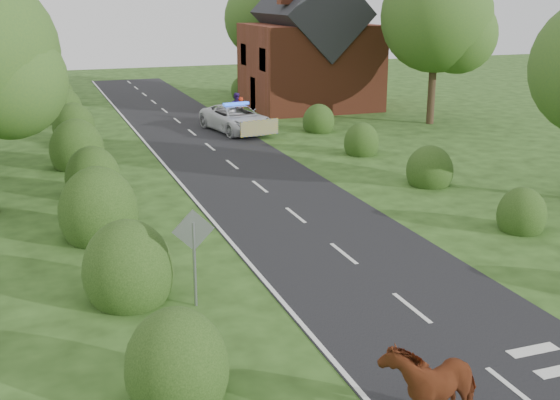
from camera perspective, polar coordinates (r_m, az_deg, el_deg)
name	(u,v)px	position (r m, az deg, el deg)	size (l,w,h in m)	color
ground	(412,308)	(17.93, 10.64, -8.66)	(120.00, 120.00, 0.00)	#243D15
road	(238,170)	(31.01, -3.40, 2.47)	(6.00, 70.00, 0.02)	black
road_markings	(215,184)	(28.67, -5.28, 1.28)	(4.96, 70.00, 0.01)	white
hedgerow_left	(93,186)	(26.51, -14.94, 1.13)	(2.75, 50.41, 3.00)	#1D3A13
hedgerow_right	(414,165)	(30.09, 10.84, 2.82)	(2.10, 45.78, 2.10)	#1D3A13
tree_right_b	(442,21)	(42.38, 13.01, 13.99)	(6.56, 6.40, 9.40)	#332316
tree_right_c	(268,22)	(54.72, -0.99, 14.27)	(6.15, 6.00, 8.58)	#332316
road_sign	(194,243)	(17.28, -7.03, -3.53)	(1.06, 0.08, 2.53)	gray
house	(310,51)	(47.55, 2.43, 12.03)	(8.00, 7.40, 9.17)	brown
cow	(430,389)	(13.30, 12.13, -14.78)	(1.07, 2.02, 1.44)	brown
police_van	(236,119)	(39.47, -3.56, 6.63)	(3.38, 5.77, 1.65)	silver
pedestrian_red	(240,111)	(41.54, -3.23, 7.23)	(0.60, 0.39, 1.64)	#B72C15
pedestrian_purple	(236,108)	(42.38, -3.58, 7.51)	(0.87, 0.68, 1.79)	navy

